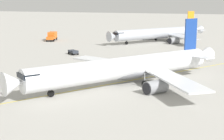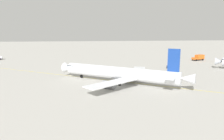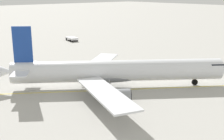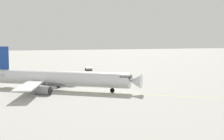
% 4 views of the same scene
% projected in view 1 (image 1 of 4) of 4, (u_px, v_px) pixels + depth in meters
% --- Properties ---
extents(ground_plane, '(600.00, 600.00, 0.00)m').
position_uv_depth(ground_plane, '(146.00, 84.00, 59.71)').
color(ground_plane, '#ADAAA3').
extents(airliner_main, '(30.07, 36.89, 11.19)m').
position_uv_depth(airliner_main, '(127.00, 68.00, 59.16)').
color(airliner_main, white).
rests_on(airliner_main, ground_plane).
extents(airliner_secondary, '(29.55, 35.51, 10.49)m').
position_uv_depth(airliner_secondary, '(159.00, 34.00, 118.47)').
color(airliner_secondary, '#B2B7C1').
rests_on(airliner_secondary, ground_plane).
extents(catering_truck_truck, '(4.42, 7.45, 3.10)m').
position_uv_depth(catering_truck_truck, '(52.00, 36.00, 121.86)').
color(catering_truck_truck, '#232326').
rests_on(catering_truck_truck, ground_plane).
extents(baggage_truck_truck, '(3.78, 3.60, 1.22)m').
position_uv_depth(baggage_truck_truck, '(73.00, 52.00, 91.33)').
color(baggage_truck_truck, '#232326').
rests_on(baggage_truck_truck, ground_plane).
extents(taxiway_centreline, '(103.22, 150.58, 0.01)m').
position_uv_depth(taxiway_centreline, '(123.00, 82.00, 61.23)').
color(taxiway_centreline, yellow).
rests_on(taxiway_centreline, ground_plane).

